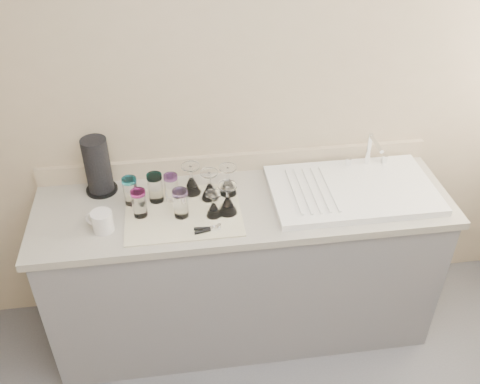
{
  "coord_description": "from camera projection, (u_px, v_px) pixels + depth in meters",
  "views": [
    {
      "loc": [
        -0.31,
        -0.87,
        2.5
      ],
      "look_at": [
        -0.03,
        1.15,
        1.0
      ],
      "focal_mm": 40.0,
      "sensor_mm": 36.0,
      "label": 1
    }
  ],
  "objects": [
    {
      "name": "goblet_front_left",
      "position": [
        214.0,
        208.0,
        2.51
      ],
      "size": [
        0.07,
        0.07,
        0.13
      ],
      "color": "white",
      "rests_on": "dish_towel"
    },
    {
      "name": "tumbler_magenta",
      "position": [
        139.0,
        203.0,
        2.5
      ],
      "size": [
        0.07,
        0.07,
        0.14
      ],
      "color": "white",
      "rests_on": "dish_towel"
    },
    {
      "name": "dish_towel",
      "position": [
        183.0,
        213.0,
        2.56
      ],
      "size": [
        0.55,
        0.42,
        0.01
      ],
      "primitive_type": "cube",
      "color": "silver",
      "rests_on": "counter_unit"
    },
    {
      "name": "room_envelope",
      "position": [
        317.0,
        286.0,
        1.29
      ],
      "size": [
        3.54,
        3.5,
        2.52
      ],
      "color": "#535358",
      "rests_on": "ground"
    },
    {
      "name": "white_mug",
      "position": [
        102.0,
        221.0,
        2.43
      ],
      "size": [
        0.15,
        0.13,
        0.1
      ],
      "color": "silver",
      "rests_on": "counter_unit"
    },
    {
      "name": "paper_towel_roll",
      "position": [
        98.0,
        167.0,
        2.63
      ],
      "size": [
        0.16,
        0.16,
        0.3
      ],
      "color": "black",
      "rests_on": "counter_unit"
    },
    {
      "name": "can_opener",
      "position": [
        208.0,
        229.0,
        2.44
      ],
      "size": [
        0.12,
        0.05,
        0.02
      ],
      "color": "silver",
      "rests_on": "dish_towel"
    },
    {
      "name": "goblet_front_right",
      "position": [
        228.0,
        203.0,
        2.52
      ],
      "size": [
        0.09,
        0.09,
        0.16
      ],
      "color": "white",
      "rests_on": "dish_towel"
    },
    {
      "name": "goblet_back_left",
      "position": [
        210.0,
        189.0,
        2.62
      ],
      "size": [
        0.09,
        0.09,
        0.15
      ],
      "color": "white",
      "rests_on": "dish_towel"
    },
    {
      "name": "goblet_back_right",
      "position": [
        228.0,
        184.0,
        2.65
      ],
      "size": [
        0.09,
        0.09,
        0.16
      ],
      "color": "white",
      "rests_on": "dish_towel"
    },
    {
      "name": "tumbler_teal",
      "position": [
        130.0,
        191.0,
        2.57
      ],
      "size": [
        0.07,
        0.07,
        0.14
      ],
      "color": "white",
      "rests_on": "dish_towel"
    },
    {
      "name": "tumbler_lavender",
      "position": [
        181.0,
        203.0,
        2.49
      ],
      "size": [
        0.07,
        0.07,
        0.14
      ],
      "color": "white",
      "rests_on": "dish_towel"
    },
    {
      "name": "tumbler_cyan",
      "position": [
        155.0,
        187.0,
        2.59
      ],
      "size": [
        0.08,
        0.08,
        0.15
      ],
      "color": "white",
      "rests_on": "dish_towel"
    },
    {
      "name": "counter_unit",
      "position": [
        244.0,
        267.0,
        2.9
      ],
      "size": [
        2.06,
        0.62,
        0.9
      ],
      "color": "slate",
      "rests_on": "ground"
    },
    {
      "name": "tumbler_purple",
      "position": [
        171.0,
        187.0,
        2.6
      ],
      "size": [
        0.07,
        0.07,
        0.14
      ],
      "color": "white",
      "rests_on": "dish_towel"
    },
    {
      "name": "goblet_extra",
      "position": [
        192.0,
        183.0,
        2.65
      ],
      "size": [
        0.09,
        0.09,
        0.16
      ],
      "color": "white",
      "rests_on": "dish_towel"
    },
    {
      "name": "sink_unit",
      "position": [
        352.0,
        189.0,
        2.69
      ],
      "size": [
        0.82,
        0.5,
        0.22
      ],
      "color": "white",
      "rests_on": "counter_unit"
    }
  ]
}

